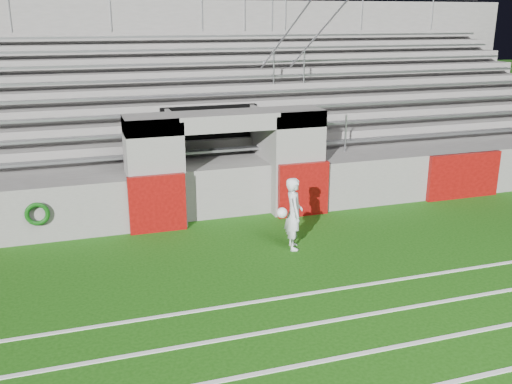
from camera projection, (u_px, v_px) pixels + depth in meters
name	position (u px, v px, depth m)	size (l,w,h in m)	color
ground	(275.00, 273.00, 11.06)	(90.00, 90.00, 0.00)	#17490C
stadium_structure	(189.00, 125.00, 17.86)	(26.00, 8.48, 5.42)	slate
goalkeeper_with_ball	(293.00, 214.00, 12.02)	(0.69, 0.64, 1.57)	silver
hose_coil	(37.00, 214.00, 12.22)	(0.52, 0.15, 0.54)	#0C3D14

